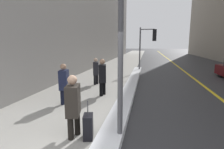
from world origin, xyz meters
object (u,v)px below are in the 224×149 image
object	(u,v)px
pedestrian_in_glasses	(64,82)
traffic_light_near	(149,40)
pedestrian_with_shoulder_bag	(73,103)
pedestrian_nearside	(102,75)
rolling_suitcase	(88,127)
pedestrian_trailing	(96,70)

from	to	relation	value
pedestrian_in_glasses	traffic_light_near	bearing A→B (deg)	145.80
traffic_light_near	pedestrian_in_glasses	xyz separation A→B (m)	(-3.10, -8.40, -1.68)
pedestrian_with_shoulder_bag	pedestrian_nearside	xyz separation A→B (m)	(-0.20, 3.52, 0.04)
traffic_light_near	rolling_suitcase	world-z (taller)	traffic_light_near
pedestrian_with_shoulder_bag	pedestrian_trailing	world-z (taller)	pedestrian_with_shoulder_bag
pedestrian_nearside	pedestrian_trailing	xyz separation A→B (m)	(-0.88, 1.95, -0.07)
rolling_suitcase	pedestrian_nearside	bearing A→B (deg)	175.03
pedestrian_nearside	pedestrian_trailing	world-z (taller)	pedestrian_nearside
pedestrian_with_shoulder_bag	pedestrian_in_glasses	xyz separation A→B (m)	(-1.33, 2.17, -0.00)
pedestrian_with_shoulder_bag	rolling_suitcase	bearing A→B (deg)	74.78
pedestrian_nearside	rolling_suitcase	world-z (taller)	pedestrian_nearside
pedestrian_in_glasses	pedestrian_trailing	bearing A→B (deg)	161.69
pedestrian_trailing	rolling_suitcase	xyz separation A→B (m)	(1.44, -5.47, -0.52)
pedestrian_with_shoulder_bag	pedestrian_trailing	distance (m)	5.57
traffic_light_near	pedestrian_with_shoulder_bag	bearing A→B (deg)	-98.80
pedestrian_with_shoulder_bag	pedestrian_trailing	xyz separation A→B (m)	(-1.08, 5.46, -0.03)
pedestrian_with_shoulder_bag	rolling_suitcase	world-z (taller)	pedestrian_with_shoulder_bag
pedestrian_trailing	pedestrian_with_shoulder_bag	bearing A→B (deg)	-2.82
pedestrian_with_shoulder_bag	pedestrian_trailing	size ratio (longest dim) A/B	1.04
pedestrian_nearside	pedestrian_trailing	distance (m)	2.14
traffic_light_near	pedestrian_trailing	bearing A→B (deg)	-118.42
pedestrian_in_glasses	rolling_suitcase	size ratio (longest dim) A/B	1.62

